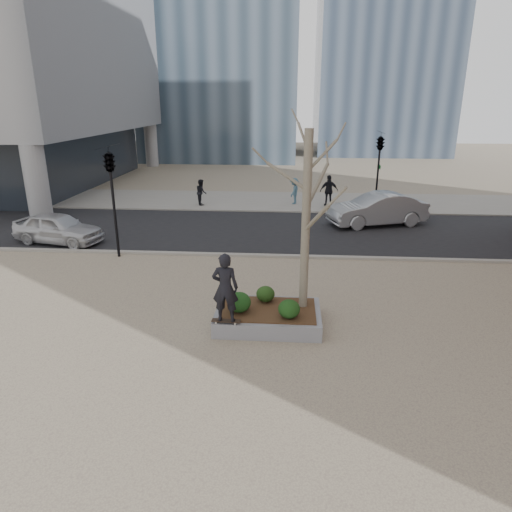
# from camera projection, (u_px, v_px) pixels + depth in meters

# --- Properties ---
(ground) EXTENTS (120.00, 120.00, 0.00)m
(ground) POSITION_uv_depth(u_px,v_px,m) (234.00, 323.00, 13.32)
(ground) COLOR gray
(ground) RESTS_ON ground
(street) EXTENTS (60.00, 8.00, 0.02)m
(street) POSITION_uv_depth(u_px,v_px,m) (258.00, 230.00, 22.75)
(street) COLOR black
(street) RESTS_ON ground
(far_sidewalk) EXTENTS (60.00, 6.00, 0.02)m
(far_sidewalk) POSITION_uv_depth(u_px,v_px,m) (266.00, 201.00, 29.35)
(far_sidewalk) COLOR gray
(far_sidewalk) RESTS_ON ground
(planter) EXTENTS (3.00, 2.00, 0.45)m
(planter) POSITION_uv_depth(u_px,v_px,m) (268.00, 317.00, 13.18)
(planter) COLOR gray
(planter) RESTS_ON ground
(planter_mulch) EXTENTS (2.70, 1.70, 0.04)m
(planter_mulch) POSITION_uv_depth(u_px,v_px,m) (268.00, 309.00, 13.10)
(planter_mulch) COLOR #382314
(planter_mulch) RESTS_ON planter
(sycamore_tree) EXTENTS (2.80, 2.80, 6.60)m
(sycamore_tree) POSITION_uv_depth(u_px,v_px,m) (307.00, 194.00, 12.23)
(sycamore_tree) COLOR gray
(sycamore_tree) RESTS_ON planter_mulch
(shrub_left) EXTENTS (0.67, 0.67, 0.57)m
(shrub_left) POSITION_uv_depth(u_px,v_px,m) (239.00, 302.00, 12.84)
(shrub_left) COLOR #144015
(shrub_left) RESTS_ON planter_mulch
(shrub_middle) EXTENTS (0.55, 0.55, 0.47)m
(shrub_middle) POSITION_uv_depth(u_px,v_px,m) (266.00, 294.00, 13.52)
(shrub_middle) COLOR #1B3A12
(shrub_middle) RESTS_ON planter_mulch
(shrub_right) EXTENTS (0.60, 0.60, 0.51)m
(shrub_right) POSITION_uv_depth(u_px,v_px,m) (289.00, 309.00, 12.50)
(shrub_right) COLOR #153A12
(shrub_right) RESTS_ON planter_mulch
(skateboard) EXTENTS (0.79, 0.24, 0.08)m
(skateboard) POSITION_uv_depth(u_px,v_px,m) (226.00, 322.00, 12.35)
(skateboard) COLOR black
(skateboard) RESTS_ON planter
(skateboarder) EXTENTS (0.71, 0.48, 1.92)m
(skateboarder) POSITION_uv_depth(u_px,v_px,m) (225.00, 288.00, 12.02)
(skateboarder) COLOR black
(skateboarder) RESTS_ON skateboard
(police_car) EXTENTS (4.33, 2.49, 1.39)m
(police_car) POSITION_uv_depth(u_px,v_px,m) (58.00, 228.00, 20.51)
(police_car) COLOR silver
(police_car) RESTS_ON street
(car_silver) EXTENTS (5.28, 3.17, 1.64)m
(car_silver) POSITION_uv_depth(u_px,v_px,m) (377.00, 209.00, 23.44)
(car_silver) COLOR #999DA1
(car_silver) RESTS_ON street
(pedestrian_a) EXTENTS (0.82, 0.92, 1.57)m
(pedestrian_a) POSITION_uv_depth(u_px,v_px,m) (201.00, 192.00, 27.99)
(pedestrian_a) COLOR black
(pedestrian_a) RESTS_ON far_sidewalk
(pedestrian_b) EXTENTS (0.86, 1.17, 1.61)m
(pedestrian_b) POSITION_uv_depth(u_px,v_px,m) (294.00, 191.00, 28.23)
(pedestrian_b) COLOR #406274
(pedestrian_b) RESTS_ON far_sidewalk
(pedestrian_c) EXTENTS (1.16, 0.64, 1.88)m
(pedestrian_c) POSITION_uv_depth(u_px,v_px,m) (329.00, 191.00, 27.60)
(pedestrian_c) COLOR black
(pedestrian_c) RESTS_ON far_sidewalk
(traffic_light_near) EXTENTS (0.60, 2.48, 4.50)m
(traffic_light_near) POSITION_uv_depth(u_px,v_px,m) (114.00, 203.00, 18.27)
(traffic_light_near) COLOR black
(traffic_light_near) RESTS_ON ground
(traffic_light_far) EXTENTS (0.60, 2.48, 4.50)m
(traffic_light_far) POSITION_uv_depth(u_px,v_px,m) (378.00, 173.00, 25.90)
(traffic_light_far) COLOR black
(traffic_light_far) RESTS_ON ground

